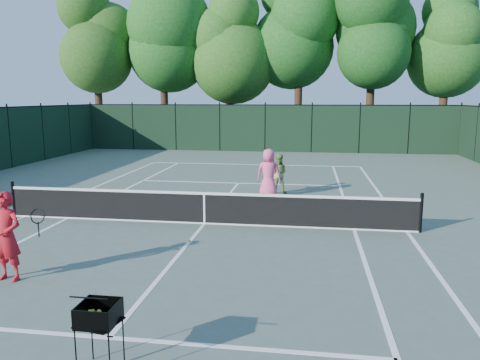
# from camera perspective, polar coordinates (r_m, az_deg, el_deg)

# --- Properties ---
(ground) EXTENTS (90.00, 90.00, 0.00)m
(ground) POSITION_cam_1_polar(r_m,az_deg,el_deg) (13.24, -4.35, -5.35)
(ground) COLOR #4C5D51
(ground) RESTS_ON ground
(sideline_doubles_left) EXTENTS (0.10, 23.77, 0.01)m
(sideline_doubles_left) POSITION_cam_1_polar(r_m,az_deg,el_deg) (15.38, -24.75, -4.07)
(sideline_doubles_left) COLOR white
(sideline_doubles_left) RESTS_ON ground
(sideline_doubles_right) EXTENTS (0.10, 23.77, 0.01)m
(sideline_doubles_right) POSITION_cam_1_polar(r_m,az_deg,el_deg) (13.20, 19.71, -5.96)
(sideline_doubles_right) COLOR white
(sideline_doubles_right) RESTS_ON ground
(sideline_singles_left) EXTENTS (0.10, 23.77, 0.01)m
(sideline_singles_left) POSITION_cam_1_polar(r_m,az_deg,el_deg) (14.69, -20.26, -4.40)
(sideline_singles_left) COLOR white
(sideline_singles_left) RESTS_ON ground
(sideline_singles_right) EXTENTS (0.10, 23.77, 0.01)m
(sideline_singles_right) POSITION_cam_1_polar(r_m,az_deg,el_deg) (12.99, 13.75, -5.90)
(sideline_singles_right) COLOR white
(sideline_singles_right) RESTS_ON ground
(baseline_far) EXTENTS (10.97, 0.10, 0.01)m
(baseline_far) POSITION_cam_1_polar(r_m,az_deg,el_deg) (24.75, 1.71, 1.90)
(baseline_far) COLOR white
(baseline_far) RESTS_ON ground
(service_line_near) EXTENTS (8.23, 0.10, 0.01)m
(service_line_near) POSITION_cam_1_polar(r_m,az_deg,el_deg) (7.55, -15.64, -18.02)
(service_line_near) COLOR white
(service_line_near) RESTS_ON ground
(service_line_far) EXTENTS (8.23, 0.10, 0.01)m
(service_line_far) POSITION_cam_1_polar(r_m,az_deg,el_deg) (19.38, -0.19, -0.38)
(service_line_far) COLOR white
(service_line_far) RESTS_ON ground
(center_service_line) EXTENTS (0.10, 12.80, 0.01)m
(center_service_line) POSITION_cam_1_polar(r_m,az_deg,el_deg) (13.24, -4.35, -5.33)
(center_service_line) COLOR white
(center_service_line) RESTS_ON ground
(tennis_net) EXTENTS (11.69, 0.09, 1.06)m
(tennis_net) POSITION_cam_1_polar(r_m,az_deg,el_deg) (13.12, -4.37, -3.34)
(tennis_net) COLOR black
(tennis_net) RESTS_ON ground
(fence_far) EXTENTS (24.00, 0.05, 3.00)m
(fence_far) POSITION_cam_1_polar(r_m,az_deg,el_deg) (30.64, 3.07, 6.27)
(fence_far) COLOR black
(fence_far) RESTS_ON ground
(tree_0) EXTENTS (6.40, 6.40, 13.14)m
(tree_0) POSITION_cam_1_polar(r_m,az_deg,el_deg) (37.75, -17.24, 16.69)
(tree_0) COLOR black
(tree_0) RESTS_ON ground
(tree_1) EXTENTS (6.80, 6.80, 13.98)m
(tree_1) POSITION_cam_1_polar(r_m,az_deg,el_deg) (36.48, -9.45, 18.08)
(tree_1) COLOR black
(tree_1) RESTS_ON ground
(tree_2) EXTENTS (6.00, 6.00, 12.40)m
(tree_2) POSITION_cam_1_polar(r_m,az_deg,el_deg) (35.00, -1.33, 16.96)
(tree_2) COLOR black
(tree_2) RESTS_ON ground
(tree_3) EXTENTS (7.00, 7.00, 14.45)m
(tree_3) POSITION_cam_1_polar(r_m,az_deg,el_deg) (35.19, 7.32, 18.95)
(tree_3) COLOR black
(tree_3) RESTS_ON ground
(tree_4) EXTENTS (6.20, 6.20, 12.97)m
(tree_4) POSITION_cam_1_polar(r_m,az_deg,el_deg) (34.61, 15.96, 17.37)
(tree_4) COLOR black
(tree_4) RESTS_ON ground
(tree_5) EXTENTS (5.80, 5.80, 12.23)m
(tree_5) POSITION_cam_1_polar(r_m,az_deg,el_deg) (35.98, 24.05, 15.91)
(tree_5) COLOR black
(tree_5) RESTS_ON ground
(coach) EXTENTS (0.99, 0.59, 1.75)m
(coach) POSITION_cam_1_polar(r_m,az_deg,el_deg) (10.09, -26.55, -6.16)
(coach) COLOR red
(coach) RESTS_ON ground
(player_pink) EXTENTS (0.92, 0.66, 1.74)m
(player_pink) POSITION_cam_1_polar(r_m,az_deg,el_deg) (16.46, 3.52, 0.81)
(player_pink) COLOR #EE5486
(player_pink) RESTS_ON ground
(player_green) EXTENTS (0.75, 0.60, 1.45)m
(player_green) POSITION_cam_1_polar(r_m,az_deg,el_deg) (17.38, 4.67, 0.80)
(player_green) COLOR #89AB55
(player_green) RESTS_ON ground
(ball_hopper) EXTENTS (0.57, 0.57, 0.93)m
(ball_hopper) POSITION_cam_1_polar(r_m,az_deg,el_deg) (6.46, -16.86, -15.38)
(ball_hopper) COLOR black
(ball_hopper) RESTS_ON ground
(loose_ball_midcourt) EXTENTS (0.07, 0.07, 0.07)m
(loose_ball_midcourt) POSITION_cam_1_polar(r_m,az_deg,el_deg) (11.64, -6.18, -7.37)
(loose_ball_midcourt) COLOR #C5DE2D
(loose_ball_midcourt) RESTS_ON ground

